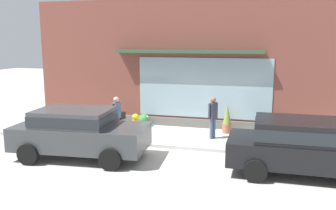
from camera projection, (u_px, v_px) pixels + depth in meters
ground_plane at (170, 146)px, 12.32m from camera, size 60.00×60.00×0.00m
curb_strip at (168, 146)px, 12.12m from camera, size 14.00×0.24×0.12m
storefront at (189, 65)px, 14.87m from camera, size 14.00×0.81×5.40m
fire_hydrant at (136, 126)px, 13.09m from camera, size 0.41×0.37×0.98m
pedestrian_with_handbag at (117, 115)px, 13.22m from camera, size 0.38×0.59×1.59m
pedestrian_passerby at (213, 114)px, 13.15m from camera, size 0.34×0.44×1.58m
parked_car_black at (302, 144)px, 9.57m from camera, size 4.14×2.03×1.53m
parked_car_dark_gray at (79, 130)px, 10.96m from camera, size 4.25×2.25×1.56m
potted_plant_doorstep at (266, 127)px, 13.65m from camera, size 0.49×0.49×0.70m
potted_plant_near_hydrant at (144, 120)px, 15.14m from camera, size 0.42×0.42×0.54m
potted_plant_corner_tall at (117, 118)px, 15.09m from camera, size 0.39×0.39×0.70m
potted_plant_window_right at (227, 119)px, 14.01m from camera, size 0.35×0.35×1.19m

